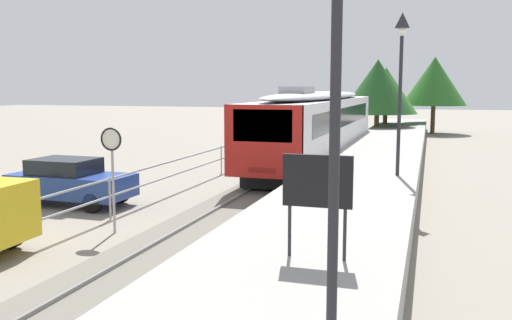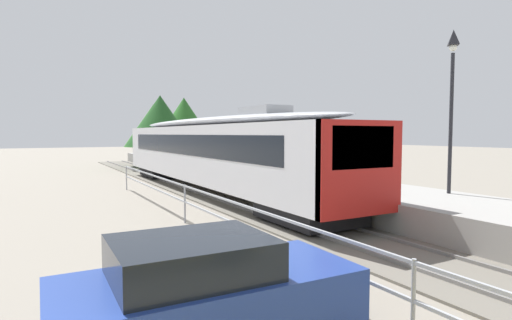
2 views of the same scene
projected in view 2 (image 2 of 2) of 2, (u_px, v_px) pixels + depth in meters
ground_plane at (184, 217)px, 14.31m from camera, size 160.00×160.00×0.00m
track_rails at (259, 208)px, 15.76m from camera, size 3.20×60.00×0.14m
commuter_train at (211, 149)px, 19.69m from camera, size 2.82×20.73×3.74m
station_platform at (326, 191)px, 17.31m from camera, size 3.90×60.00×0.90m
platform_lamp_mid_platform at (452, 80)px, 13.42m from camera, size 0.34×0.34×5.35m
carpark_fence at (414, 284)px, 5.38m from camera, size 0.06×36.06×1.25m
parked_hatchback_blue at (206, 291)px, 5.46m from camera, size 4.03×1.83×1.53m
tree_behind_carpark at (184, 118)px, 40.12m from camera, size 5.29×5.29×6.39m
tree_behind_station_far at (160, 121)px, 32.85m from camera, size 5.52×5.52×5.94m
tree_distant_left at (154, 126)px, 35.99m from camera, size 5.11×5.11×5.45m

